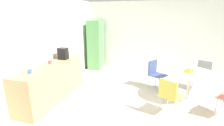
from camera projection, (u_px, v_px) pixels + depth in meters
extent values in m
plane|color=beige|center=(159.00, 109.00, 3.92)|extent=(6.00, 6.00, 0.00)
cube|color=silver|center=(43.00, 47.00, 4.38)|extent=(6.00, 0.10, 2.60)
cube|color=silver|center=(164.00, 37.00, 6.34)|extent=(0.10, 6.00, 2.60)
cube|color=tan|center=(52.00, 82.00, 4.29)|extent=(2.15, 0.60, 0.90)
cube|color=#599959|center=(96.00, 45.00, 6.71)|extent=(0.60, 0.50, 1.90)
cylinder|color=silver|center=(187.00, 100.00, 4.31)|extent=(0.44, 0.44, 0.03)
cylinder|color=silver|center=(189.00, 86.00, 4.21)|extent=(0.08, 0.08, 0.72)
cylinder|color=white|center=(191.00, 73.00, 4.12)|extent=(1.16, 1.16, 0.03)
cylinder|color=silver|center=(204.00, 86.00, 4.66)|extent=(0.02, 0.02, 0.42)
cylinder|color=silver|center=(193.00, 83.00, 4.88)|extent=(0.02, 0.02, 0.42)
cylinder|color=silver|center=(208.00, 83.00, 4.88)|extent=(0.02, 0.02, 0.42)
cylinder|color=silver|center=(196.00, 80.00, 5.09)|extent=(0.02, 0.02, 0.42)
cube|color=gray|center=(201.00, 75.00, 4.82)|extent=(0.57, 0.57, 0.03)
cube|color=gray|center=(205.00, 67.00, 4.90)|extent=(0.21, 0.35, 0.38)
cylinder|color=silver|center=(165.00, 83.00, 4.89)|extent=(0.02, 0.02, 0.42)
cylinder|color=silver|center=(159.00, 85.00, 4.69)|extent=(0.02, 0.02, 0.42)
cylinder|color=silver|center=(156.00, 80.00, 5.12)|extent=(0.02, 0.02, 0.42)
cylinder|color=silver|center=(149.00, 82.00, 4.91)|extent=(0.02, 0.02, 0.42)
cube|color=#384772|center=(158.00, 75.00, 4.84)|extent=(0.58, 0.58, 0.03)
cube|color=#384772|center=(153.00, 67.00, 4.92)|extent=(0.34, 0.23, 0.38)
cylinder|color=silver|center=(167.00, 100.00, 3.87)|extent=(0.02, 0.02, 0.42)
cylinder|color=silver|center=(181.00, 105.00, 3.65)|extent=(0.02, 0.02, 0.42)
cylinder|color=silver|center=(160.00, 105.00, 3.66)|extent=(0.02, 0.02, 0.42)
cylinder|color=silver|center=(174.00, 111.00, 3.44)|extent=(0.02, 0.02, 0.42)
cube|color=#D8CC4C|center=(171.00, 96.00, 3.59)|extent=(0.57, 0.57, 0.03)
cube|color=#D8CC4C|center=(168.00, 89.00, 3.41)|extent=(0.22, 0.35, 0.38)
cylinder|color=silver|center=(216.00, 107.00, 3.58)|extent=(0.02, 0.02, 0.42)
cylinder|color=silver|center=(223.00, 103.00, 3.75)|extent=(0.02, 0.02, 0.42)
cylinder|color=gold|center=(189.00, 71.00, 4.10)|extent=(0.21, 0.21, 0.07)
sphere|color=#66B233|center=(190.00, 70.00, 4.07)|extent=(0.07, 0.07, 0.07)
sphere|color=yellow|center=(190.00, 70.00, 4.08)|extent=(0.07, 0.07, 0.07)
sphere|color=orange|center=(188.00, 70.00, 4.06)|extent=(0.07, 0.07, 0.07)
sphere|color=orange|center=(189.00, 70.00, 4.08)|extent=(0.07, 0.07, 0.07)
cylinder|color=black|center=(67.00, 57.00, 4.80)|extent=(0.08, 0.08, 0.09)
torus|color=black|center=(68.00, 56.00, 4.85)|extent=(0.06, 0.01, 0.06)
cylinder|color=#3F66BF|center=(30.00, 71.00, 3.55)|extent=(0.08, 0.08, 0.09)
torus|color=#3F66BF|center=(32.00, 70.00, 3.60)|extent=(0.06, 0.01, 0.06)
cylinder|color=#D84C4C|center=(50.00, 62.00, 4.25)|extent=(0.08, 0.08, 0.09)
torus|color=#D84C4C|center=(51.00, 61.00, 4.31)|extent=(0.06, 0.01, 0.06)
cube|color=black|center=(63.00, 54.00, 4.69)|extent=(0.20, 0.24, 0.32)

